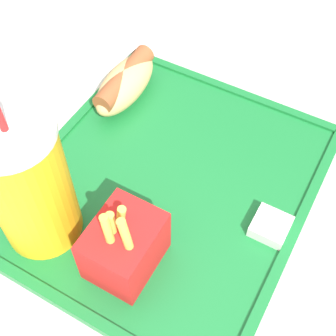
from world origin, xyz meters
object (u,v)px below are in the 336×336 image
Objects in this scene: fries_carton at (124,246)px; sauce_cup_mayo at (271,226)px; soda_cup at (28,184)px; hot_dog_far at (125,83)px.

sauce_cup_mayo is (0.11, -0.12, -0.03)m from fries_carton.
fries_carton reaches higher than sauce_cup_mayo.
soda_cup reaches higher than hot_dog_far.
hot_dog_far is 3.14× the size of sauce_cup_mayo.
sauce_cup_mayo is at bearing -61.57° from soda_cup.
soda_cup is at bearing 95.05° from fries_carton.
hot_dog_far is at bearing 68.72° from sauce_cup_mayo.
hot_dog_far reaches higher than sauce_cup_mayo.
soda_cup is 0.27m from sauce_cup_mayo.
hot_dog_far is at bearing 8.10° from soda_cup.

